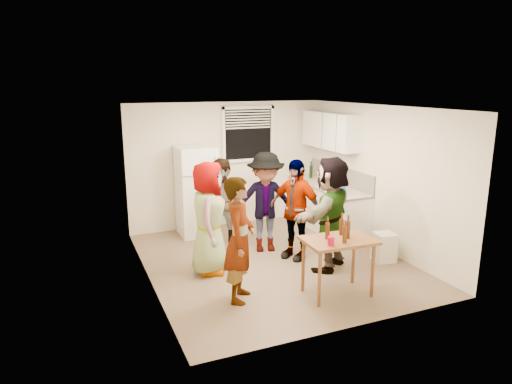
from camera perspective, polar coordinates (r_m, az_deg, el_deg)
name	(u,v)px	position (r m, az deg, el deg)	size (l,w,h in m)	color
room	(273,261)	(7.58, 2.19, -8.66)	(4.00, 4.50, 2.50)	silver
window	(248,134)	(9.29, -0.98, 7.24)	(1.12, 0.10, 1.06)	white
refrigerator	(197,191)	(8.77, -7.43, 0.13)	(0.70, 0.70, 1.70)	white
counter_lower	(327,208)	(9.18, 8.82, -2.02)	(0.60, 2.20, 0.86)	white
countertop	(327,186)	(9.07, 8.92, 0.72)	(0.64, 2.22, 0.04)	beige
backsplash	(340,175)	(9.18, 10.48, 2.08)	(0.03, 2.20, 0.36)	#A49E97
upper_cabinets	(330,130)	(9.14, 9.21, 7.60)	(0.34, 1.60, 0.70)	white
kettle	(324,185)	(9.08, 8.50, 0.88)	(0.24, 0.20, 0.20)	silver
paper_towel	(329,186)	(8.99, 9.09, 0.72)	(0.13, 0.13, 0.28)	white
wine_bottle	(311,178)	(9.72, 6.86, 1.76)	(0.07, 0.07, 0.27)	black
beer_bottle_counter	(342,193)	(8.48, 10.67, -0.11)	(0.06, 0.06, 0.23)	#47230C
blue_cup	(343,193)	(8.47, 10.83, -0.14)	(0.09, 0.09, 0.12)	#1A39A5
picture_frame	(320,175)	(9.72, 7.98, 2.17)	(0.02, 0.18, 0.15)	#EDE961
trash_bin	(384,246)	(7.82, 15.72, -6.53)	(0.32, 0.32, 0.47)	silver
serving_table	(336,294)	(6.59, 10.01, -12.41)	(0.95, 0.64, 0.80)	brown
beer_bottle_table	(347,238)	(6.34, 11.35, -5.70)	(0.06, 0.06, 0.24)	#47230C
red_cup	(331,245)	(6.04, 9.32, -6.58)	(0.09, 0.09, 0.12)	#B00A2F
guest_grey	(210,271)	(7.24, -5.78, -9.84)	(0.85, 1.73, 0.55)	gray
guest_stripe	(240,299)	(6.37, -2.01, -13.17)	(0.62, 1.69, 0.40)	#141933
guest_back_left	(225,245)	(8.32, -3.93, -6.64)	(0.77, 1.58, 0.60)	brown
guest_back_right	(265,250)	(8.07, 1.18, -7.26)	(1.12, 1.73, 0.64)	#45454A
guest_black	(294,257)	(7.78, 4.80, -8.12)	(0.98, 1.67, 0.41)	black
guest_orange	(329,267)	(7.44, 9.07, -9.27)	(1.66, 1.79, 0.53)	#D27A40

